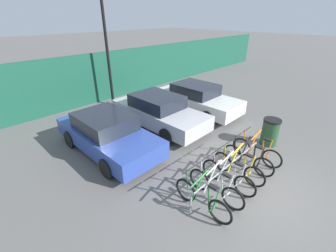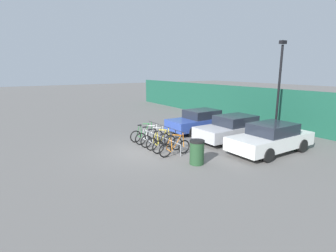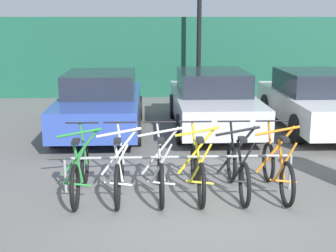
% 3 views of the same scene
% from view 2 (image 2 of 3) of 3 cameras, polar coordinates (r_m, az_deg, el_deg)
% --- Properties ---
extents(ground_plane, '(120.00, 120.00, 0.00)m').
position_cam_2_polar(ground_plane, '(12.96, -3.66, -5.30)').
color(ground_plane, '#605E5B').
extents(hoarding_wall, '(36.00, 0.16, 2.65)m').
position_cam_2_polar(hoarding_wall, '(19.08, 22.03, 3.58)').
color(hoarding_wall, '#19513D').
rests_on(hoarding_wall, ground).
extents(bike_rack, '(3.54, 0.04, 0.57)m').
position_cam_2_polar(bike_rack, '(13.34, -1.63, -2.61)').
color(bike_rack, gray).
rests_on(bike_rack, ground).
extents(bicycle_green, '(0.68, 1.71, 1.05)m').
position_cam_2_polar(bicycle_green, '(14.56, -5.20, -1.82)').
color(bicycle_green, black).
rests_on(bicycle_green, ground).
extents(bicycle_white, '(0.68, 1.71, 1.05)m').
position_cam_2_polar(bicycle_white, '(14.05, -4.08, -2.31)').
color(bicycle_white, black).
rests_on(bicycle_white, ground).
extents(bicycle_silver, '(0.68, 1.71, 1.05)m').
position_cam_2_polar(bicycle_silver, '(13.53, -2.80, -2.87)').
color(bicycle_silver, black).
rests_on(bicycle_silver, ground).
extents(bicycle_yellow, '(0.68, 1.71, 1.05)m').
position_cam_2_polar(bicycle_yellow, '(13.06, -1.55, -3.41)').
color(bicycle_yellow, black).
rests_on(bicycle_yellow, ground).
extents(bicycle_black, '(0.68, 1.71, 1.05)m').
position_cam_2_polar(bicycle_black, '(12.56, -0.09, -4.04)').
color(bicycle_black, black).
rests_on(bicycle_black, ground).
extents(bicycle_orange, '(0.68, 1.71, 1.05)m').
position_cam_2_polar(bicycle_orange, '(12.08, 1.49, -4.72)').
color(bicycle_orange, black).
rests_on(bicycle_orange, ground).
extents(car_blue, '(1.91, 4.31, 1.40)m').
position_cam_2_polar(car_blue, '(16.79, 7.12, 1.12)').
color(car_blue, '#2D479E').
rests_on(car_blue, ground).
extents(car_silver, '(1.91, 4.51, 1.40)m').
position_cam_2_polar(car_silver, '(15.04, 14.17, -0.46)').
color(car_silver, '#B7B7BC').
rests_on(car_silver, ground).
extents(car_white, '(1.91, 4.44, 1.40)m').
position_cam_2_polar(car_white, '(13.42, 21.48, -2.46)').
color(car_white, silver).
rests_on(car_white, ground).
extents(lamp_post, '(0.24, 0.44, 5.57)m').
position_cam_2_polar(lamp_post, '(17.57, 23.09, 8.78)').
color(lamp_post, black).
rests_on(lamp_post, ground).
extents(trash_bin, '(0.63, 0.63, 1.03)m').
position_cam_2_polar(trash_bin, '(11.04, 6.30, -5.67)').
color(trash_bin, '#234728').
rests_on(trash_bin, ground).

